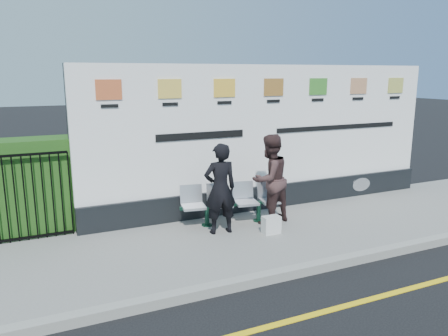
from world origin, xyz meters
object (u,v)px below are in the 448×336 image
at_px(woman_left, 220,189).
at_px(woman_right, 270,179).
at_px(bench, 233,213).
at_px(billboard, 270,147).

height_order(woman_left, woman_right, woman_right).
height_order(bench, woman_left, woman_left).
bearing_deg(bench, woman_right, -9.38).
relative_size(billboard, bench, 4.07).
xyz_separation_m(billboard, woman_left, (-1.61, -1.02, -0.48)).
bearing_deg(woman_left, billboard, -144.00).
relative_size(bench, woman_right, 1.14).
bearing_deg(billboard, woman_left, -147.61).
distance_m(billboard, woman_left, 1.97).
bearing_deg(bench, billboard, 39.20).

